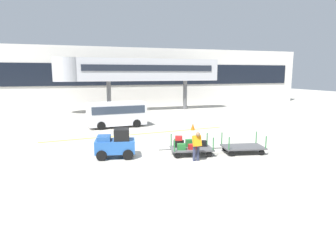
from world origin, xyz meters
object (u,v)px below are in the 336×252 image
object	(u,v)px
baggage_tug	(116,144)
safety_cone_near	(193,127)
baggage_handler	(197,145)
baggage_cart_middle	(243,147)
shuttle_van	(117,112)
baggage_cart_lead	(189,146)

from	to	relation	value
baggage_tug	safety_cone_near	size ratio (longest dim) A/B	4.14
baggage_handler	safety_cone_near	distance (m)	8.66
baggage_cart_middle	baggage_handler	distance (m)	3.26
baggage_cart_middle	safety_cone_near	xyz separation A→B (m)	(0.14, 7.39, -0.07)
shuttle_van	safety_cone_near	bearing A→B (deg)	-32.13
baggage_cart_middle	safety_cone_near	world-z (taller)	baggage_cart_middle
baggage_cart_middle	shuttle_van	size ratio (longest dim) A/B	0.63
baggage_tug	safety_cone_near	bearing A→B (deg)	39.74
shuttle_van	baggage_cart_lead	bearing A→B (deg)	-76.90
baggage_cart_lead	shuttle_van	distance (m)	10.48
baggage_cart_middle	safety_cone_near	distance (m)	7.39
baggage_cart_middle	baggage_handler	size ratio (longest dim) A/B	1.97
baggage_cart_middle	baggage_tug	bearing A→B (deg)	168.39
baggage_cart_lead	safety_cone_near	xyz separation A→B (m)	(3.16, 6.71, -0.19)
shuttle_van	baggage_cart_middle	bearing A→B (deg)	-63.62
baggage_cart_middle	safety_cone_near	size ratio (longest dim) A/B	5.61
baggage_tug	shuttle_van	bearing A→B (deg)	80.22
baggage_handler	safety_cone_near	bearing A→B (deg)	67.50
baggage_tug	baggage_cart_lead	size ratio (longest dim) A/B	0.74
baggage_cart_middle	baggage_handler	world-z (taller)	baggage_handler
shuttle_van	safety_cone_near	world-z (taller)	shuttle_van
baggage_cart_lead	baggage_handler	world-z (taller)	baggage_handler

